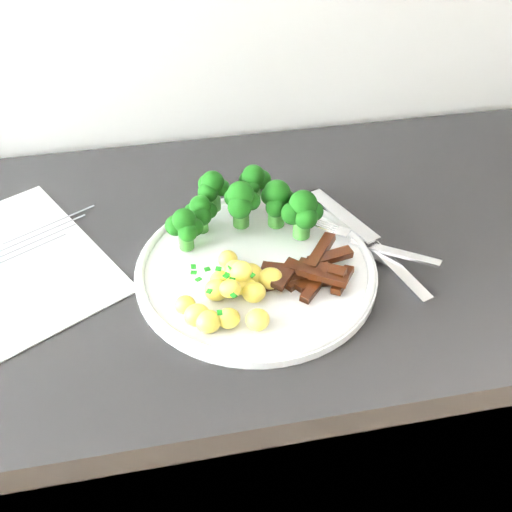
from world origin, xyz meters
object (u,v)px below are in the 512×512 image
object	(u,v)px
fork	(375,245)
knife	(380,254)
beef_strips	(310,272)
potatoes	(234,291)
counter	(224,430)
recipe_paper	(13,265)
broccoli	(246,204)
plate	(256,268)

from	to	relation	value
fork	knife	world-z (taller)	fork
beef_strips	knife	bearing A→B (deg)	15.32
potatoes	beef_strips	bearing A→B (deg)	10.83
potatoes	fork	distance (m)	0.20
beef_strips	counter	bearing A→B (deg)	142.03
recipe_paper	counter	bearing A→B (deg)	-4.68
counter	broccoli	world-z (taller)	broccoli
counter	knife	size ratio (longest dim) A/B	9.31
broccoli	knife	bearing A→B (deg)	-26.80
recipe_paper	knife	distance (m)	0.48
broccoli	fork	distance (m)	0.18
knife	counter	bearing A→B (deg)	164.92
recipe_paper	broccoli	size ratio (longest dim) A/B	1.72
recipe_paper	fork	distance (m)	0.48
counter	beef_strips	world-z (taller)	beef_strips
broccoli	recipe_paper	bearing A→B (deg)	-179.26
recipe_paper	fork	world-z (taller)	fork
counter	plate	xyz separation A→B (m)	(0.05, -0.05, 0.44)
beef_strips	potatoes	bearing A→B (deg)	-169.17
broccoli	fork	size ratio (longest dim) A/B	1.40
counter	knife	distance (m)	0.49
plate	beef_strips	xyz separation A→B (m)	(0.06, -0.03, 0.01)
broccoli	beef_strips	xyz separation A→B (m)	(0.06, -0.11, -0.03)
recipe_paper	beef_strips	bearing A→B (deg)	-16.18
plate	beef_strips	world-z (taller)	beef_strips
counter	plate	bearing A→B (deg)	-47.71
potatoes	fork	xyz separation A→B (m)	(0.20, 0.06, -0.01)
counter	plate	distance (m)	0.45
broccoli	beef_strips	world-z (taller)	broccoli
fork	plate	bearing A→B (deg)	-178.70
plate	knife	size ratio (longest dim) A/B	1.25
counter	recipe_paper	xyz separation A→B (m)	(-0.26, 0.02, 0.43)
recipe_paper	potatoes	world-z (taller)	potatoes
recipe_paper	beef_strips	distance (m)	0.39
counter	knife	xyz separation A→B (m)	(0.22, -0.06, 0.44)
potatoes	recipe_paper	bearing A→B (deg)	155.16
beef_strips	fork	distance (m)	0.10
counter	fork	distance (m)	0.50
plate	broccoli	distance (m)	0.09
recipe_paper	knife	bearing A→B (deg)	-9.46
recipe_paper	fork	xyz separation A→B (m)	(0.47, -0.07, 0.02)
plate	beef_strips	size ratio (longest dim) A/B	2.43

